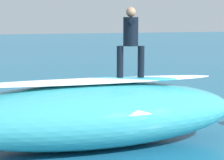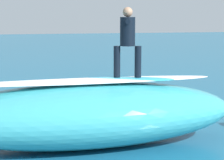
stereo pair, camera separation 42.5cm
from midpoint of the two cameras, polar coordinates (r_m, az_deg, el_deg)
name	(u,v)px [view 1 (the left image)]	position (r m, az deg, el deg)	size (l,w,h in m)	color
ground_plane	(85,115)	(12.26, -4.74, -4.88)	(120.00, 120.00, 0.00)	#196084
wave_crest	(92,115)	(9.24, -4.10, -4.81)	(6.80, 2.39, 1.44)	teal
wave_foam_lip	(92,81)	(9.09, -4.15, -0.16)	(5.78, 0.84, 0.08)	white
surfboard_riding	(130,79)	(9.32, 1.26, 0.11)	(2.13, 0.49, 0.09)	#33B2D1
surfer_riding	(131,37)	(9.23, 1.28, 5.99)	(0.60, 1.44, 1.56)	black
surfboard_paddling	(99,107)	(13.18, -2.74, -3.70)	(2.42, 0.56, 0.09)	yellow
surfer_paddling	(96,102)	(13.06, -3.22, -3.01)	(1.69, 0.80, 0.31)	black
foam_patch_near	(16,132)	(10.61, -14.21, -7.02)	(0.82, 0.50, 0.10)	white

